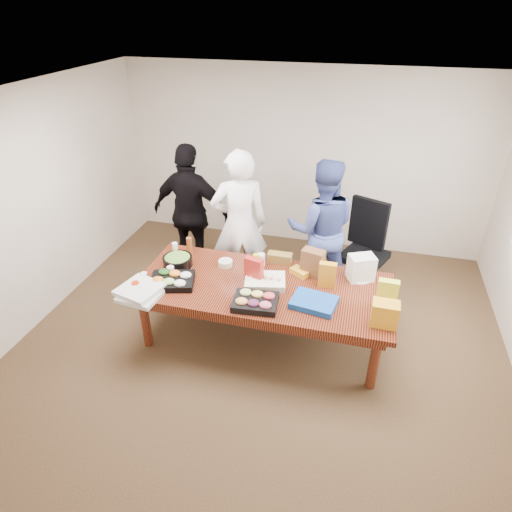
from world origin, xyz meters
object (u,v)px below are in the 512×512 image
(person_center, at_px, (239,225))
(salad_bowl, at_px, (178,261))
(conference_table, at_px, (263,312))
(person_right, at_px, (321,229))
(office_chair, at_px, (365,253))
(sheet_cake, at_px, (265,281))

(person_center, relative_size, salad_bowl, 5.68)
(conference_table, height_order, person_right, person_right)
(person_right, bearing_deg, office_chair, -178.85)
(conference_table, bearing_deg, salad_bowl, 172.15)
(person_center, height_order, sheet_cake, person_center)
(office_chair, distance_m, person_right, 0.67)
(office_chair, height_order, person_center, person_center)
(conference_table, xyz_separation_m, person_center, (-0.54, 0.91, 0.60))
(office_chair, relative_size, sheet_cake, 2.75)
(person_right, relative_size, salad_bowl, 5.36)
(person_right, height_order, sheet_cake, person_right)
(office_chair, height_order, person_right, person_right)
(conference_table, xyz_separation_m, salad_bowl, (-1.07, 0.15, 0.43))
(conference_table, relative_size, person_right, 1.51)
(person_right, xyz_separation_m, sheet_cake, (-0.46, -1.12, -0.14))
(person_center, distance_m, salad_bowl, 0.94)
(office_chair, relative_size, person_right, 0.65)
(conference_table, distance_m, person_center, 1.21)
(office_chair, distance_m, salad_bowl, 2.40)
(conference_table, height_order, person_center, person_center)
(sheet_cake, bearing_deg, salad_bowl, 161.55)
(person_center, relative_size, person_right, 1.06)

